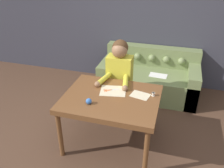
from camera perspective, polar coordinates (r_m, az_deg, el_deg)
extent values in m
plane|color=#4C3323|center=(3.36, -0.56, -14.46)|extent=(16.00, 16.00, 0.00)
cube|color=#383842|center=(4.56, 7.07, 15.91)|extent=(8.00, 0.06, 2.60)
cube|color=brown|center=(2.99, -0.26, -3.61)|extent=(1.20, 0.95, 0.07)
cylinder|color=brown|center=(3.08, -12.39, -11.83)|extent=(0.06, 0.06, 0.67)
cylinder|color=brown|center=(2.82, 8.21, -15.99)|extent=(0.06, 0.06, 0.67)
cylinder|color=brown|center=(3.68, -6.48, -3.81)|extent=(0.06, 0.06, 0.67)
cylinder|color=brown|center=(3.46, 10.38, -6.47)|extent=(0.06, 0.06, 0.67)
cube|color=olive|center=(4.43, 8.75, 0.41)|extent=(1.73, 0.91, 0.44)
cube|color=olive|center=(4.58, 9.77, 6.78)|extent=(1.73, 0.22, 0.36)
cube|color=olive|center=(4.53, -0.76, 2.59)|extent=(0.20, 0.91, 0.60)
cube|color=olive|center=(4.39, 18.73, -0.02)|extent=(0.20, 0.91, 0.60)
sphere|color=olive|center=(4.54, 2.85, 6.99)|extent=(0.13, 0.13, 0.13)
sphere|color=olive|center=(4.49, 6.17, 6.60)|extent=(0.13, 0.13, 0.13)
sphere|color=olive|center=(4.46, 9.55, 6.19)|extent=(0.13, 0.13, 0.13)
sphere|color=olive|center=(4.44, 12.96, 5.74)|extent=(0.13, 0.13, 0.13)
sphere|color=olive|center=(4.44, 16.37, 5.28)|extent=(0.13, 0.13, 0.13)
cube|color=white|center=(4.22, 11.05, 2.04)|extent=(0.32, 0.21, 0.00)
cylinder|color=#33281E|center=(3.78, 1.71, -4.51)|extent=(0.28, 0.28, 0.46)
cube|color=gold|center=(3.53, 1.83, 2.42)|extent=(0.37, 0.22, 0.56)
sphere|color=#896042|center=(3.35, 1.85, 8.13)|extent=(0.22, 0.22, 0.22)
sphere|color=#472D19|center=(3.37, 1.99, 8.75)|extent=(0.23, 0.23, 0.23)
cylinder|color=gold|center=(3.31, -2.00, 1.20)|extent=(0.14, 0.35, 0.07)
sphere|color=#896042|center=(3.18, -3.54, -0.05)|extent=(0.08, 0.08, 0.08)
cylinder|color=gold|center=(3.24, 3.28, 0.48)|extent=(0.13, 0.35, 0.07)
sphere|color=#896042|center=(3.09, 3.15, -1.02)|extent=(0.08, 0.08, 0.08)
cube|color=beige|center=(3.09, 0.26, -1.66)|extent=(0.37, 0.33, 0.00)
cube|color=beige|center=(3.02, 6.80, -2.70)|extent=(0.27, 0.22, 0.00)
cube|color=silver|center=(3.13, 1.03, -1.23)|extent=(0.11, 0.09, 0.00)
cube|color=#D1511E|center=(3.09, -0.82, -1.60)|extent=(0.07, 0.06, 0.00)
torus|color=#D1511E|center=(3.08, -1.56, -1.75)|extent=(0.04, 0.04, 0.01)
cube|color=silver|center=(3.11, 1.12, -1.44)|extent=(0.13, 0.05, 0.00)
cube|color=#D1511E|center=(3.11, -0.87, -1.46)|extent=(0.08, 0.04, 0.00)
torus|color=#D1511E|center=(3.11, -1.66, -1.47)|extent=(0.04, 0.04, 0.01)
cylinder|color=silver|center=(3.11, -0.08, -1.45)|extent=(0.01, 0.01, 0.01)
cylinder|color=beige|center=(3.02, 9.89, -2.46)|extent=(0.03, 0.03, 0.04)
cylinder|color=beige|center=(3.01, 9.92, -2.13)|extent=(0.04, 0.04, 0.00)
cylinder|color=beige|center=(3.03, 9.86, -2.79)|extent=(0.04, 0.04, 0.00)
cylinder|color=#4C3828|center=(2.85, -5.59, -4.64)|extent=(0.06, 0.06, 0.01)
sphere|color=#3366B2|center=(2.83, -5.62, -4.13)|extent=(0.07, 0.07, 0.07)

